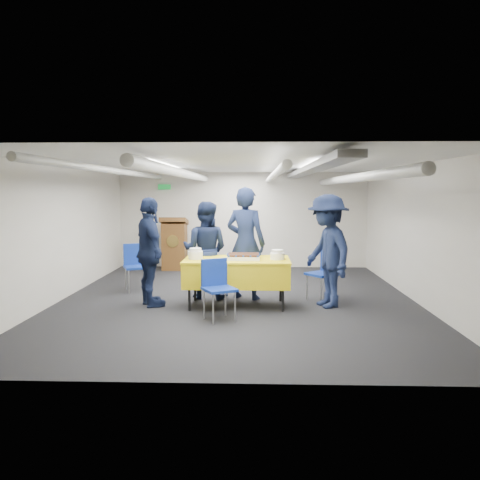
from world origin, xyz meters
The scene contains 14 objects.
ground centered at (0.00, 0.00, 0.00)m, with size 7.00×7.00×0.00m, color black.
room_shell centered at (0.09, 0.41, 1.81)m, with size 6.00×7.00×2.30m.
serving_table centered at (0.01, -0.42, 0.56)m, with size 1.69×0.93×0.77m.
sheet_cake centered at (0.12, -0.48, 0.81)m, with size 0.53×0.41×0.09m.
plate_stack_left centered at (-0.65, -0.47, 0.85)m, with size 0.23×0.23×0.18m.
plate_stack_right centered at (0.66, -0.47, 0.84)m, with size 0.23×0.23×0.16m.
podium centered at (-1.60, 3.05, 0.61)m, with size 0.62×0.53×1.25m.
chair_near centered at (-0.25, -1.19, 0.53)m, with size 0.57×0.57×0.87m.
chair_right centered at (1.50, 0.07, 0.53)m, with size 0.59×0.59×0.87m.
chair_left centered at (-1.93, 0.72, 0.53)m, with size 0.56×0.56×0.87m.
sailor_a centered at (0.14, 0.12, 0.96)m, with size 0.70×0.46×1.92m, color black.
sailor_b centered at (-0.56, 0.15, 0.84)m, with size 0.81×0.63×1.67m, color black.
sailor_c centered at (-1.38, -0.47, 0.88)m, with size 1.03×0.43×1.76m, color black.
sailor_d centered at (1.45, -0.41, 0.90)m, with size 1.16×0.67×1.80m, color black.
Camera 1 is at (0.31, -7.84, 1.85)m, focal length 35.00 mm.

